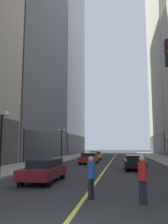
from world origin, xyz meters
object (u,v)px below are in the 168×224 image
(car_black, at_px, (134,162))
(car_red, at_px, (89,158))
(car_maroon, at_px, (44,170))
(car_yellow, at_px, (95,155))
(pedestrian_in_red_jacket, at_px, (142,175))
(street_lamp_left_near, at_px, (1,129))
(pedestrian_in_blue_hoodie, at_px, (91,174))
(street_lamp_left_far, at_px, (61,137))

(car_black, xyz_separation_m, car_red, (-5.01, 6.89, 0.00))
(car_maroon, bearing_deg, car_yellow, 89.03)
(pedestrian_in_red_jacket, bearing_deg, car_black, 88.47)
(pedestrian_in_red_jacket, height_order, street_lamp_left_near, street_lamp_left_near)
(car_maroon, bearing_deg, street_lamp_left_near, 164.51)
(car_yellow, bearing_deg, pedestrian_in_blue_hoodie, -84.13)
(car_yellow, distance_m, street_lamp_left_far, 8.31)
(car_yellow, distance_m, pedestrian_in_red_jacket, 29.29)
(street_lamp_left_near, bearing_deg, street_lamp_left_far, 90.00)
(car_yellow, bearing_deg, car_maroon, -90.97)
(pedestrian_in_blue_hoodie, relative_size, street_lamp_left_far, 0.38)
(pedestrian_in_blue_hoodie, bearing_deg, car_maroon, 128.25)
(car_black, bearing_deg, car_maroon, -124.60)
(pedestrian_in_red_jacket, bearing_deg, car_red, 103.25)
(car_yellow, bearing_deg, street_lamp_left_far, -118.54)
(car_red, height_order, street_lamp_left_far, street_lamp_left_far)
(car_maroon, relative_size, car_yellow, 0.98)
(street_lamp_left_near, bearing_deg, car_red, 74.13)
(car_black, bearing_deg, car_yellow, 108.20)
(car_red, xyz_separation_m, street_lamp_left_near, (-4.03, -14.17, 2.54))
(car_red, relative_size, pedestrian_in_red_jacket, 2.68)
(car_red, relative_size, pedestrian_in_blue_hoodie, 2.77)
(car_yellow, xyz_separation_m, street_lamp_left_far, (-3.78, -6.95, 2.54))
(car_red, height_order, street_lamp_left_near, street_lamp_left_near)
(car_maroon, bearing_deg, pedestrian_in_red_jacket, -41.37)
(car_maroon, distance_m, street_lamp_left_far, 17.75)
(car_red, relative_size, street_lamp_left_near, 1.05)
(car_black, height_order, pedestrian_in_blue_hoodie, pedestrian_in_blue_hoodie)
(pedestrian_in_red_jacket, distance_m, street_lamp_left_far, 23.69)
(car_black, height_order, street_lamp_left_near, street_lamp_left_near)
(street_lamp_left_near, distance_m, street_lamp_left_far, 16.31)
(pedestrian_in_blue_hoodie, bearing_deg, street_lamp_left_far, 107.34)
(car_red, distance_m, car_yellow, 9.09)
(pedestrian_in_red_jacket, bearing_deg, pedestrian_in_blue_hoodie, 166.97)
(car_yellow, bearing_deg, car_red, -88.44)
(car_maroon, xyz_separation_m, car_red, (0.66, 15.11, 0.00))
(car_black, height_order, street_lamp_left_far, street_lamp_left_far)
(street_lamp_left_far, bearing_deg, car_black, -44.97)
(car_maroon, distance_m, car_yellow, 24.20)
(car_maroon, xyz_separation_m, street_lamp_left_near, (-3.37, 0.93, 2.54))
(car_maroon, height_order, pedestrian_in_red_jacket, pedestrian_in_red_jacket)
(car_black, xyz_separation_m, pedestrian_in_red_jacket, (-0.34, -12.90, 0.30))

